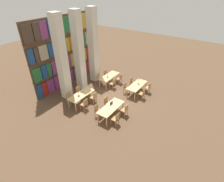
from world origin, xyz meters
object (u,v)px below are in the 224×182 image
reading_table_1 (137,86)px  reading_table_3 (109,77)px  desk_lamp_1 (78,93)px  chair_13 (99,79)px  chair_14 (120,78)px  chair_0 (116,119)px  reading_table_2 (81,95)px  pillar_center (79,53)px  desk_lamp_0 (139,80)px  pillar_left (62,60)px  desk_lamp_2 (108,74)px  chair_4 (142,93)px  chair_10 (94,97)px  chair_1 (98,110)px  pillar_right (93,47)px  chair_3 (107,102)px  chair_15 (106,74)px  chair_8 (84,104)px  chair_2 (125,110)px  chair_7 (132,83)px  laptop (110,103)px  chair_6 (148,88)px  chair_12 (113,83)px  reading_table_0 (111,108)px  chair_5 (126,88)px  chair_11 (80,91)px

reading_table_1 → reading_table_3: bearing=89.3°
desk_lamp_1 → chair_13: size_ratio=0.45×
chair_13 → chair_14: same height
chair_0 → reading_table_2: 3.31m
pillar_center → desk_lamp_0: bearing=-65.7°
pillar_left → desk_lamp_2: bearing=-26.2°
chair_4 → chair_10: bearing=132.3°
pillar_left → chair_1: 4.26m
reading_table_2 → pillar_right: bearing=24.4°
pillar_right → chair_3: pillar_right is taller
chair_1 → reading_table_1: size_ratio=0.44×
pillar_left → chair_15: bearing=-12.0°
pillar_right → reading_table_3: (0.08, -1.53, -2.33)m
chair_1 → chair_8: same height
chair_2 → chair_7: (3.41, 1.31, 0.00)m
reading_table_2 → laptop: bearing=-84.2°
laptop → desk_lamp_1: size_ratio=0.80×
chair_6 → chair_12: bearing=111.0°
reading_table_0 → chair_2: chair_2 is taller
chair_3 → laptop: (-0.30, -0.48, 0.31)m
chair_4 → reading_table_3: bearing=81.4°
chair_2 → chair_8: size_ratio=1.00×
chair_4 → desk_lamp_2: (0.23, 3.31, 0.58)m
chair_12 → chair_15: bearing=54.0°
laptop → reading_table_1: 3.19m
desk_lamp_0 → chair_8: 4.55m
chair_2 → chair_10: same height
pillar_left → desk_lamp_1: (-0.27, -1.53, -1.98)m
reading_table_0 → reading_table_2: bearing=89.9°
chair_7 → chair_12: bearing=-51.0°
pillar_right → chair_5: size_ratio=6.72×
chair_10 → reading_table_3: chair_10 is taller
reading_table_3 → desk_lamp_2: 0.48m
chair_6 → chair_15: (0.00, 4.03, 0.00)m
chair_11 → chair_13: (2.42, -0.01, 0.00)m
reading_table_2 → pillar_center: bearing=42.0°
chair_6 → desk_lamp_0: size_ratio=1.78×
desk_lamp_2 → chair_0: bearing=-138.6°
chair_2 → reading_table_3: chair_2 is taller
chair_4 → reading_table_3: size_ratio=0.44×
chair_0 → chair_1: 1.39m
pillar_right → chair_2: 6.10m
chair_11 → chair_15: 3.43m
pillar_center → reading_table_1: size_ratio=2.95×
chair_6 → chair_5: bearing=126.3°
chair_12 → chair_14: (1.01, 0.00, 0.00)m
pillar_left → chair_3: 4.26m
chair_3 → chair_10: size_ratio=1.00×
chair_2 → chair_13: size_ratio=1.00×
desk_lamp_1 → chair_14: (4.21, -0.70, -0.54)m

